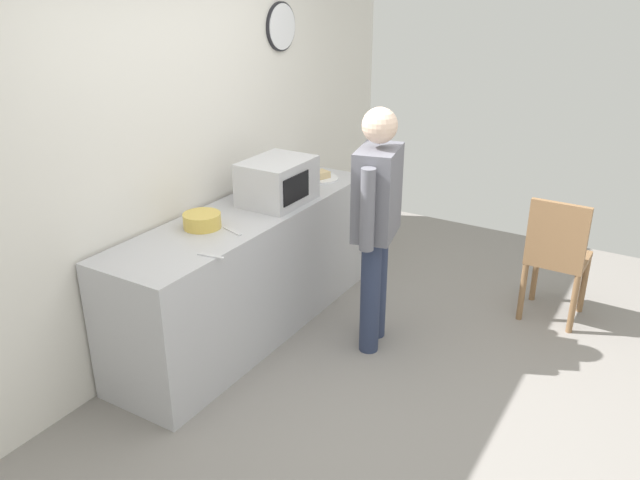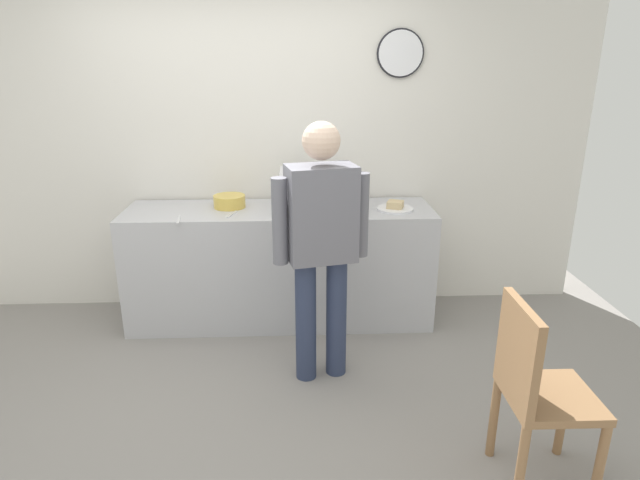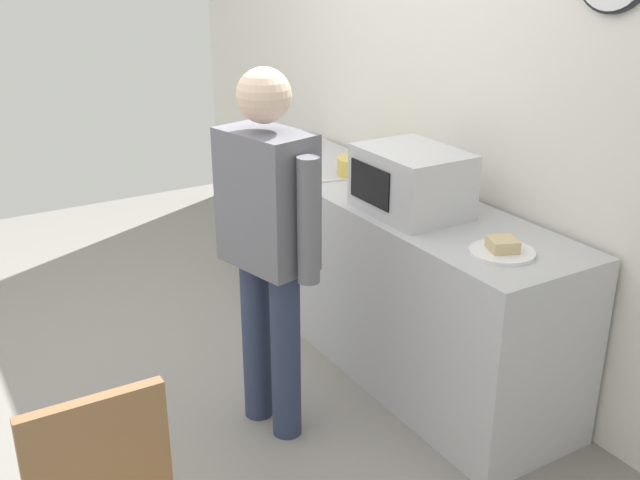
# 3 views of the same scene
# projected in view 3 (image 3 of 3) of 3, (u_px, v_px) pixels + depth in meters

# --- Properties ---
(ground_plane) EXTENTS (6.00, 6.00, 0.00)m
(ground_plane) POSITION_uv_depth(u_px,v_px,m) (153.00, 392.00, 3.71)
(ground_plane) COLOR gray
(back_wall) EXTENTS (5.40, 0.13, 2.60)m
(back_wall) POSITION_uv_depth(u_px,v_px,m) (423.00, 97.00, 3.98)
(back_wall) COLOR silver
(back_wall) RESTS_ON ground_plane
(kitchen_counter) EXTENTS (2.29, 0.62, 0.89)m
(kitchen_counter) POSITION_uv_depth(u_px,v_px,m) (386.00, 275.00, 3.92)
(kitchen_counter) COLOR #B7B7BC
(kitchen_counter) RESTS_ON ground_plane
(microwave) EXTENTS (0.50, 0.39, 0.30)m
(microwave) POSITION_uv_depth(u_px,v_px,m) (411.00, 181.00, 3.46)
(microwave) COLOR silver
(microwave) RESTS_ON kitchen_counter
(sandwich_plate) EXTENTS (0.27, 0.27, 0.07)m
(sandwich_plate) POSITION_uv_depth(u_px,v_px,m) (502.00, 249.00, 3.04)
(sandwich_plate) COLOR white
(sandwich_plate) RESTS_ON kitchen_counter
(salad_bowl) EXTENTS (0.24, 0.24, 0.09)m
(salad_bowl) POSITION_uv_depth(u_px,v_px,m) (359.00, 166.00, 4.07)
(salad_bowl) COLOR gold
(salad_bowl) RESTS_ON kitchen_counter
(fork_utensil) EXTENTS (0.05, 0.17, 0.01)m
(fork_utensil) POSITION_uv_depth(u_px,v_px,m) (278.00, 168.00, 4.18)
(fork_utensil) COLOR silver
(fork_utensil) RESTS_ON kitchen_counter
(spoon_utensil) EXTENTS (0.07, 0.17, 0.01)m
(spoon_utensil) POSITION_uv_depth(u_px,v_px,m) (331.00, 181.00, 3.95)
(spoon_utensil) COLOR silver
(spoon_utensil) RESTS_ON kitchen_counter
(person_standing) EXTENTS (0.58, 0.32, 1.63)m
(person_standing) POSITION_uv_depth(u_px,v_px,m) (268.00, 232.00, 3.12)
(person_standing) COLOR #2B3551
(person_standing) RESTS_ON ground_plane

